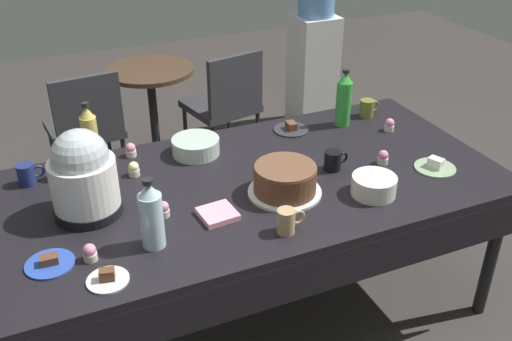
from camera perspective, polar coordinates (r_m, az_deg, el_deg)
name	(u,v)px	position (r m, az deg, el deg)	size (l,w,h in m)	color
ground	(256,307)	(3.02, 0.00, -13.32)	(9.00, 9.00, 0.00)	#383330
potluck_table	(256,192)	(2.59, 0.00, -2.15)	(2.20, 1.10, 0.75)	black
frosted_layer_cake	(285,180)	(2.44, 2.89, -0.97)	(0.32, 0.32, 0.13)	silver
slow_cooker	(83,176)	(2.35, -16.72, -0.49)	(0.27, 0.27, 0.37)	black
glass_salad_bowl	(196,146)	(2.78, -5.99, 2.40)	(0.23, 0.23, 0.08)	#B2C6BC
ceramic_snack_bowl	(374,186)	(2.49, 11.58, -1.47)	(0.19, 0.19, 0.09)	silver
dessert_plate_charcoal	(291,128)	(3.01, 3.50, 4.18)	(0.18, 0.18, 0.05)	#2D2D33
dessert_plate_cobalt	(50,263)	(2.20, -19.73, -8.60)	(0.18, 0.18, 0.04)	#2D4CB2
dessert_plate_sage	(435,166)	(2.77, 17.31, 0.42)	(0.19, 0.19, 0.05)	#8CA87F
dessert_plate_white	(108,278)	(2.07, -14.47, -10.30)	(0.15, 0.15, 0.05)	white
cupcake_lemon	(163,209)	(2.34, -9.17, -3.81)	(0.05, 0.05, 0.07)	beige
cupcake_vanilla	(131,150)	(2.81, -12.29, 1.99)	(0.05, 0.05, 0.07)	beige
cupcake_rose	(90,253)	(2.16, -16.11, -7.82)	(0.05, 0.05, 0.07)	beige
cupcake_mint	(383,157)	(2.75, 12.45, 1.28)	(0.05, 0.05, 0.07)	beige
cupcake_berry	(390,125)	(3.07, 13.07, 4.41)	(0.05, 0.05, 0.07)	beige
cupcake_cocoa	(134,169)	(2.64, -11.99, 0.14)	(0.05, 0.05, 0.07)	beige
soda_bottle_lime_soda	(344,100)	(3.05, 8.68, 6.95)	(0.08, 0.08, 0.31)	green
soda_bottle_ginger_ale	(91,142)	(2.64, -16.01, 2.77)	(0.07, 0.07, 0.35)	gold
soda_bottle_water	(151,216)	(2.13, -10.32, -4.41)	(0.09, 0.09, 0.29)	silver
coffee_mug_olive	(367,108)	(3.22, 10.95, 6.09)	(0.12, 0.08, 0.09)	olive
coffee_mug_navy	(27,174)	(2.70, -21.70, -0.34)	(0.12, 0.07, 0.10)	navy
coffee_mug_black	(333,160)	(2.65, 7.66, 1.01)	(0.12, 0.08, 0.09)	black
coffee_mug_tan	(287,221)	(2.21, 3.08, -5.00)	(0.11, 0.07, 0.10)	tan
paper_napkin_stack	(218,214)	(2.32, -3.81, -4.31)	(0.14, 0.14, 0.02)	pink
maroon_chair_left	(86,124)	(3.85, -16.48, 4.43)	(0.48, 0.48, 0.85)	#333338
maroon_chair_right	(226,101)	(4.05, -3.00, 6.93)	(0.52, 0.52, 0.85)	#333338
round_cafe_table	(152,99)	(4.12, -10.23, 7.01)	(0.60, 0.60, 0.72)	#473323
water_cooler	(314,55)	(4.68, 5.72, 11.32)	(0.32, 0.32, 1.24)	silver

